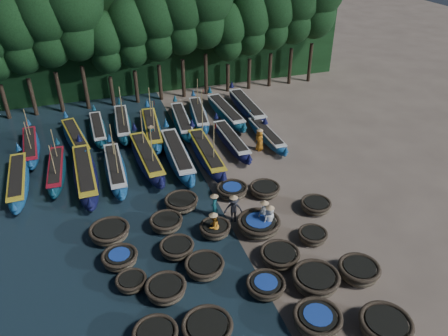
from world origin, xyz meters
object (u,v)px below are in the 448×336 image
object	(u,v)px
long_boat_3	(115,169)
long_boat_4	(147,157)
coracle_11	(166,289)
long_boat_13	(152,129)
long_boat_0	(18,180)
coracle_9	(359,271)
long_boat_1	(56,170)
long_boat_9	(31,146)
coracle_21	(166,223)
coracle_6	(207,328)
long_boat_2	(85,174)
coracle_20	(110,232)
long_boat_14	(182,121)
long_boat_11	(98,129)
coracle_23	(232,190)
coracle_8	(315,280)
coracle_17	(215,229)
coracle_4	(385,326)
long_boat_17	(247,107)
coracle_10	(131,282)
coracle_24	(265,190)
coracle_13	(280,256)
coracle_14	(313,236)
long_boat_12	(123,124)
long_boat_7	(231,140)
coracle_12	(205,267)
fisherman_6	(259,139)
fisherman_1	(214,205)
coracle_3	(317,320)
long_boat_15	(199,114)
coracle_15	(120,258)
coracle_19	(316,205)
coracle_22	(181,203)
fisherman_5	(152,135)
long_boat_5	(177,155)
fisherman_2	(213,225)
coracle_7	(266,286)
coracle_16	(177,248)
long_boat_6	(206,153)
long_boat_8	(266,135)
coracle_5	(156,336)
long_boat_10	(76,138)
fisherman_0	(269,219)
coracle_18	(259,225)

from	to	relation	value
long_boat_3	long_boat_4	world-z (taller)	long_boat_4
coracle_11	long_boat_13	distance (m)	17.57
long_boat_0	coracle_9	bearing A→B (deg)	-42.28
long_boat_1	long_boat_9	bearing A→B (deg)	116.13
coracle_21	long_boat_4	size ratio (longest dim) A/B	0.24
coracle_6	long_boat_2	distance (m)	15.35
coracle_20	long_boat_14	xyz separation A→B (m)	(7.45, 12.93, 0.09)
long_boat_11	coracle_23	bearing A→B (deg)	-58.13
coracle_8	coracle_17	size ratio (longest dim) A/B	1.58
coracle_4	long_boat_17	distance (m)	24.44
coracle_10	coracle_24	distance (m)	10.94
coracle_13	coracle_14	size ratio (longest dim) A/B	1.27
long_boat_12	long_boat_7	bearing A→B (deg)	-33.09
coracle_12	long_boat_7	xyz separation A→B (m)	(5.92, 12.56, 0.12)
coracle_14	fisherman_6	xyz separation A→B (m)	(1.28, 10.91, 0.55)
coracle_6	long_boat_3	size ratio (longest dim) A/B	0.35
coracle_23	fisherman_1	xyz separation A→B (m)	(-1.78, -1.81, 0.49)
coracle_3	fisherman_6	distance (m)	16.71
long_boat_12	coracle_24	bearing A→B (deg)	-55.49
coracle_8	long_boat_12	size ratio (longest dim) A/B	0.37
coracle_10	long_boat_15	xyz separation A→B (m)	(8.58, 17.92, 0.18)
coracle_8	long_boat_13	world-z (taller)	long_boat_13
coracle_15	coracle_19	size ratio (longest dim) A/B	0.90
coracle_22	long_boat_3	world-z (taller)	long_boat_3
coracle_9	coracle_19	world-z (taller)	coracle_9
coracle_4	coracle_9	distance (m)	3.37
long_boat_14	coracle_20	bearing A→B (deg)	-115.18
coracle_19	long_boat_0	bearing A→B (deg)	153.56
coracle_6	coracle_19	world-z (taller)	coracle_6
coracle_17	coracle_9	bearing A→B (deg)	-43.51
coracle_11	fisherman_5	xyz separation A→B (m)	(2.32, 15.94, 0.36)
long_boat_5	fisherman_5	distance (m)	3.70
long_boat_12	fisherman_2	bearing A→B (deg)	-75.07
long_boat_15	fisherman_2	size ratio (longest dim) A/B	4.28
coracle_15	coracle_20	xyz separation A→B (m)	(-0.28, 2.34, 0.01)
coracle_8	long_boat_2	distance (m)	17.10
coracle_11	long_boat_1	xyz separation A→B (m)	(-4.93, 13.32, 0.05)
long_boat_5	fisherman_6	world-z (taller)	fisherman_6
coracle_24	long_boat_0	world-z (taller)	long_boat_0
coracle_24	long_boat_4	xyz separation A→B (m)	(-6.64, 6.32, 0.22)
long_boat_17	long_boat_2	bearing A→B (deg)	-153.16
coracle_7	long_boat_0	size ratio (longest dim) A/B	0.27
coracle_11	coracle_16	distance (m)	3.00
long_boat_2	long_boat_6	distance (m)	8.69
long_boat_8	fisherman_1	size ratio (longest dim) A/B	4.07
coracle_4	long_boat_7	world-z (taller)	long_boat_7
coracle_5	long_boat_10	bearing A→B (deg)	96.84
long_boat_7	long_boat_8	bearing A→B (deg)	-0.08
long_boat_5	fisherman_0	xyz separation A→B (m)	(3.16, -9.55, 0.32)
coracle_18	long_boat_10	size ratio (longest dim) A/B	0.35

